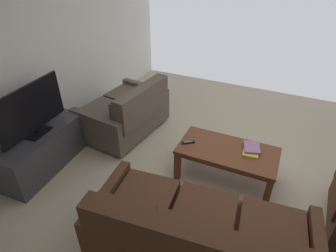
% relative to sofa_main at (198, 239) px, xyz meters
% --- Properties ---
extents(ground_plane, '(5.34, 5.80, 0.01)m').
position_rel_sofa_main_xyz_m(ground_plane, '(-0.03, -1.18, -0.38)').
color(ground_plane, '#B7A88E').
extents(wall_right, '(0.12, 5.80, 2.75)m').
position_rel_sofa_main_xyz_m(wall_right, '(2.63, -1.18, 1.00)').
color(wall_right, white).
rests_on(wall_right, ground).
extents(sofa_main, '(2.01, 1.05, 0.88)m').
position_rel_sofa_main_xyz_m(sofa_main, '(0.00, 0.00, 0.00)').
color(sofa_main, black).
rests_on(sofa_main, ground).
extents(loveseat_near, '(1.04, 1.38, 0.84)m').
position_rel_sofa_main_xyz_m(loveseat_near, '(1.72, -1.64, -0.02)').
color(loveseat_near, black).
rests_on(loveseat_near, ground).
extents(coffee_table, '(1.17, 0.60, 0.45)m').
position_rel_sofa_main_xyz_m(coffee_table, '(0.06, -1.23, 0.01)').
color(coffee_table, brown).
rests_on(coffee_table, ground).
extents(tv_stand, '(0.51, 1.27, 0.54)m').
position_rel_sofa_main_xyz_m(tv_stand, '(2.28, -0.48, -0.10)').
color(tv_stand, '#38383D').
rests_on(tv_stand, ground).
extents(flat_tv, '(0.22, 0.99, 0.64)m').
position_rel_sofa_main_xyz_m(flat_tv, '(2.28, -0.48, 0.50)').
color(flat_tv, black).
rests_on(flat_tv, tv_stand).
extents(book_stack, '(0.23, 0.31, 0.06)m').
position_rel_sofa_main_xyz_m(book_stack, '(-0.19, -1.33, 0.11)').
color(book_stack, '#E0CC4C').
rests_on(book_stack, coffee_table).
extents(tv_remote, '(0.16, 0.13, 0.02)m').
position_rel_sofa_main_xyz_m(tv_remote, '(0.54, -1.16, 0.09)').
color(tv_remote, black).
rests_on(tv_remote, coffee_table).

